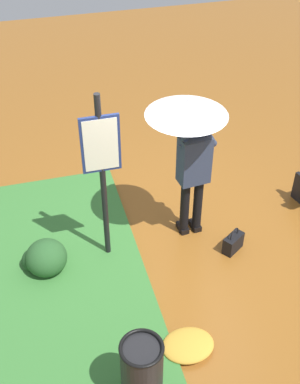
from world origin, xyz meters
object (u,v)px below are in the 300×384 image
at_px(person_with_umbrella, 190,135).
at_px(info_sign_post, 102,163).
at_px(handbag, 233,243).
at_px(trash_bin, 142,373).

relative_size(person_with_umbrella, info_sign_post, 0.89).
height_order(info_sign_post, handbag, info_sign_post).
relative_size(person_with_umbrella, handbag, 5.53).
bearing_deg(person_with_umbrella, info_sign_post, 7.07).
bearing_deg(info_sign_post, trash_bin, 87.91).
xyz_separation_m(person_with_umbrella, trash_bin, (1.16, 2.15, -1.13)).
xyz_separation_m(person_with_umbrella, info_sign_post, (1.08, 0.13, -0.11)).
bearing_deg(person_with_umbrella, trash_bin, 61.73).
xyz_separation_m(info_sign_post, trash_bin, (0.07, 2.02, -1.03)).
height_order(info_sign_post, trash_bin, info_sign_post).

